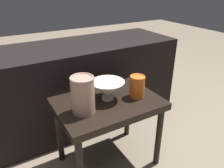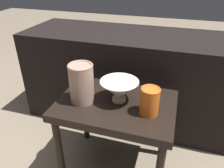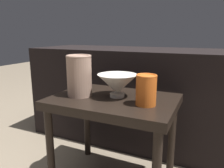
# 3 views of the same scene
# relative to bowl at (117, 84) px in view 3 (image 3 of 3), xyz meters

# --- Properties ---
(table) EXTENTS (0.57, 0.40, 0.44)m
(table) POSITION_rel_bowl_xyz_m (-0.01, -0.02, -0.12)
(table) COLOR black
(table) RESTS_ON ground_plane
(couch_backdrop) EXTENTS (1.55, 0.50, 0.63)m
(couch_backdrop) POSITION_rel_bowl_xyz_m (-0.01, 0.50, -0.19)
(couch_backdrop) COLOR black
(couch_backdrop) RESTS_ON ground_plane
(bowl) EXTENTS (0.19, 0.19, 0.11)m
(bowl) POSITION_rel_bowl_xyz_m (0.00, 0.00, 0.00)
(bowl) COLOR silver
(bowl) RESTS_ON table
(vase_textured_left) EXTENTS (0.12, 0.12, 0.19)m
(vase_textured_left) POSITION_rel_bowl_xyz_m (-0.17, -0.06, 0.04)
(vase_textured_left) COLOR tan
(vase_textured_left) RESTS_ON table
(vase_colorful_right) EXTENTS (0.09, 0.09, 0.13)m
(vase_colorful_right) POSITION_rel_bowl_xyz_m (0.15, -0.06, 0.01)
(vase_colorful_right) COLOR orange
(vase_colorful_right) RESTS_ON table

